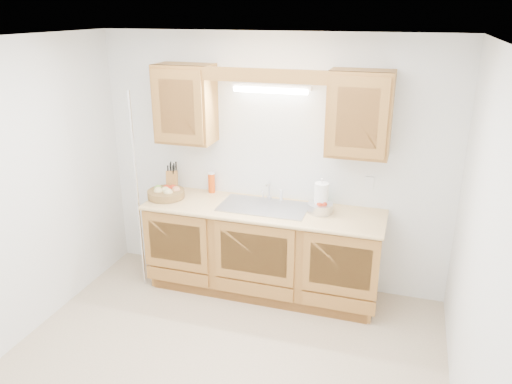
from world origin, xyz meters
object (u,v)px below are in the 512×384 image
at_px(paper_towel, 321,198).
at_px(apple_bowl, 320,207).
at_px(fruit_basket, 166,193).
at_px(knife_block, 172,181).

height_order(paper_towel, apple_bowl, paper_towel).
xyz_separation_m(paper_towel, apple_bowl, (0.00, -0.02, -0.09)).
xyz_separation_m(fruit_basket, knife_block, (-0.02, 0.19, 0.06)).
bearing_deg(knife_block, paper_towel, -23.75).
distance_m(knife_block, apple_bowl, 1.58).
relative_size(knife_block, apple_bowl, 1.25).
xyz_separation_m(fruit_basket, apple_bowl, (1.55, 0.07, 0.00)).
bearing_deg(knife_block, fruit_basket, -103.77).
relative_size(fruit_basket, paper_towel, 1.12).
bearing_deg(fruit_basket, knife_block, 96.73).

